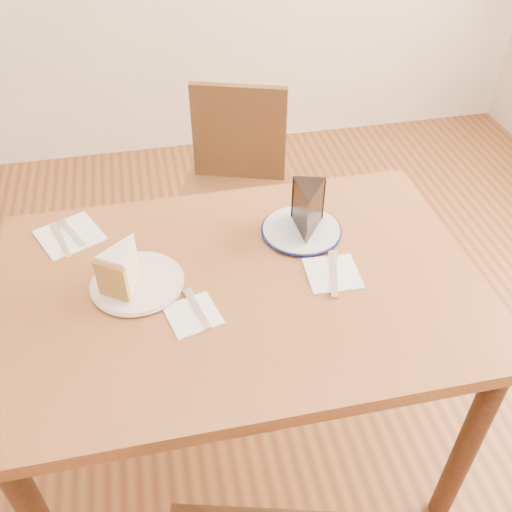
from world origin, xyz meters
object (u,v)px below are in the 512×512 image
(plate_navy, at_px, (301,230))
(chocolate_cake, at_px, (308,213))
(table, at_px, (241,309))
(chair_far, at_px, (235,194))
(plate_cream, at_px, (138,283))
(carrot_cake, at_px, (125,266))

(plate_navy, relative_size, chocolate_cake, 1.72)
(table, height_order, chair_far, chair_far)
(plate_cream, bearing_deg, chair_far, 62.79)
(chair_far, height_order, plate_cream, chair_far)
(table, bearing_deg, chocolate_cake, 35.14)
(plate_navy, xyz_separation_m, chocolate_cake, (0.01, -0.01, 0.07))
(plate_cream, bearing_deg, chocolate_cake, 12.88)
(carrot_cake, bearing_deg, chocolate_cake, 44.57)
(plate_cream, distance_m, carrot_cake, 0.06)
(table, distance_m, chair_far, 0.79)
(plate_cream, distance_m, plate_navy, 0.47)
(plate_cream, xyz_separation_m, plate_navy, (0.45, 0.12, 0.00))
(table, bearing_deg, plate_navy, 38.62)
(plate_cream, relative_size, carrot_cake, 2.00)
(chair_far, bearing_deg, plate_cream, 81.53)
(chair_far, bearing_deg, table, 99.76)
(table, distance_m, chocolate_cake, 0.31)
(table, height_order, chocolate_cake, chocolate_cake)
(plate_cream, relative_size, plate_navy, 1.04)
(plate_cream, height_order, carrot_cake, carrot_cake)
(plate_cream, bearing_deg, carrot_cake, 165.06)
(table, height_order, carrot_cake, carrot_cake)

